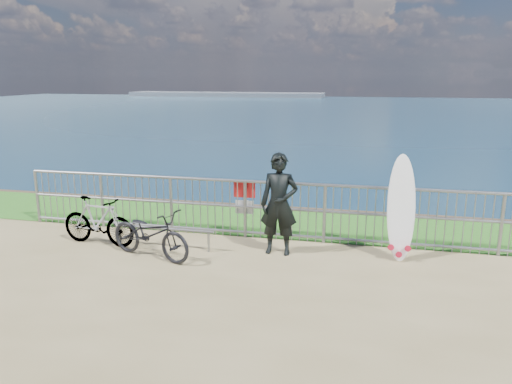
% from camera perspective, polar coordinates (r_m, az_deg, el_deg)
% --- Properties ---
extents(grass_strip, '(120.00, 120.00, 0.00)m').
position_cam_1_polar(grass_strip, '(10.55, 2.88, -3.45)').
color(grass_strip, '#24641B').
rests_on(grass_strip, ground).
extents(seascape, '(260.00, 260.00, 5.00)m').
position_cam_1_polar(seascape, '(161.44, -3.41, 10.84)').
color(seascape, brown).
rests_on(seascape, ground).
extents(railing, '(10.06, 0.10, 1.13)m').
position_cam_1_polar(railing, '(9.36, 1.80, -2.02)').
color(railing, gray).
rests_on(railing, ground).
extents(surfer, '(0.65, 0.43, 1.77)m').
position_cam_1_polar(surfer, '(8.55, 2.66, -1.40)').
color(surfer, black).
rests_on(surfer, ground).
extents(surfboard, '(0.51, 0.46, 1.78)m').
position_cam_1_polar(surfboard, '(8.66, 16.24, -2.18)').
color(surfboard, white).
rests_on(surfboard, ground).
extents(bicycle_near, '(1.74, 1.04, 0.86)m').
position_cam_1_polar(bicycle_near, '(8.64, -11.99, -4.67)').
color(bicycle_near, black).
rests_on(bicycle_near, ground).
extents(bicycle_far, '(1.53, 0.59, 0.90)m').
position_cam_1_polar(bicycle_far, '(9.53, -17.61, -3.19)').
color(bicycle_far, black).
rests_on(bicycle_far, ground).
extents(bike_rack, '(1.91, 0.05, 0.40)m').
position_cam_1_polar(bike_rack, '(9.09, -10.59, -4.37)').
color(bike_rack, gray).
rests_on(bike_rack, ground).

